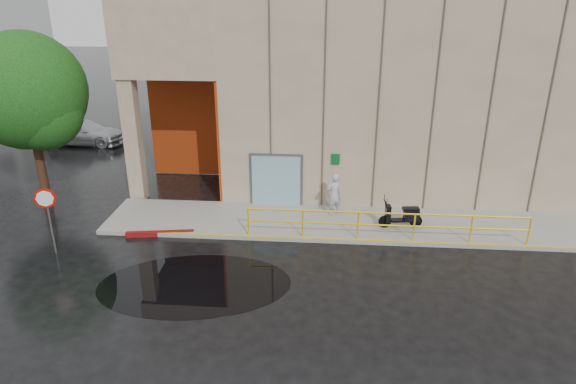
{
  "coord_description": "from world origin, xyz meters",
  "views": [
    {
      "loc": [
        2.16,
        -12.85,
        8.38
      ],
      "look_at": [
        0.9,
        3.0,
        1.88
      ],
      "focal_mm": 32.0,
      "sensor_mm": 36.0,
      "label": 1
    }
  ],
  "objects_px": {
    "person": "(334,194)",
    "red_curb": "(160,234)",
    "stop_sign": "(47,206)",
    "scooter": "(402,209)",
    "tree_near": "(30,96)",
    "car_c": "(83,132)"
  },
  "relations": [
    {
      "from": "person",
      "to": "scooter",
      "type": "relative_size",
      "value": 1.02
    },
    {
      "from": "person",
      "to": "stop_sign",
      "type": "height_order",
      "value": "stop_sign"
    },
    {
      "from": "stop_sign",
      "to": "red_curb",
      "type": "xyz_separation_m",
      "value": [
        3.11,
        1.49,
        -1.63
      ]
    },
    {
      "from": "scooter",
      "to": "tree_near",
      "type": "bearing_deg",
      "value": 165.78
    },
    {
      "from": "person",
      "to": "red_curb",
      "type": "distance_m",
      "value": 6.56
    },
    {
      "from": "stop_sign",
      "to": "red_curb",
      "type": "height_order",
      "value": "stop_sign"
    },
    {
      "from": "car_c",
      "to": "tree_near",
      "type": "bearing_deg",
      "value": -163.45
    },
    {
      "from": "car_c",
      "to": "tree_near",
      "type": "height_order",
      "value": "tree_near"
    },
    {
      "from": "stop_sign",
      "to": "person",
      "type": "bearing_deg",
      "value": 27.43
    },
    {
      "from": "red_curb",
      "to": "person",
      "type": "bearing_deg",
      "value": 18.28
    },
    {
      "from": "person",
      "to": "car_c",
      "type": "xyz_separation_m",
      "value": [
        -13.93,
        8.7,
        -0.31
      ]
    },
    {
      "from": "stop_sign",
      "to": "car_c",
      "type": "relative_size",
      "value": 0.51
    },
    {
      "from": "stop_sign",
      "to": "car_c",
      "type": "distance_m",
      "value": 13.12
    },
    {
      "from": "stop_sign",
      "to": "car_c",
      "type": "height_order",
      "value": "stop_sign"
    },
    {
      "from": "person",
      "to": "stop_sign",
      "type": "bearing_deg",
      "value": -9.08
    },
    {
      "from": "red_curb",
      "to": "car_c",
      "type": "distance_m",
      "value": 13.26
    },
    {
      "from": "stop_sign",
      "to": "red_curb",
      "type": "bearing_deg",
      "value": 32.2
    },
    {
      "from": "person",
      "to": "scooter",
      "type": "xyz_separation_m",
      "value": [
        2.43,
        -0.94,
        -0.12
      ]
    },
    {
      "from": "red_curb",
      "to": "tree_near",
      "type": "bearing_deg",
      "value": 152.35
    },
    {
      "from": "red_curb",
      "to": "stop_sign",
      "type": "bearing_deg",
      "value": -154.42
    },
    {
      "from": "scooter",
      "to": "stop_sign",
      "type": "xyz_separation_m",
      "value": [
        -11.71,
        -2.59,
        0.87
      ]
    },
    {
      "from": "person",
      "to": "stop_sign",
      "type": "relative_size",
      "value": 0.71
    }
  ]
}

